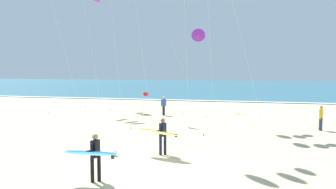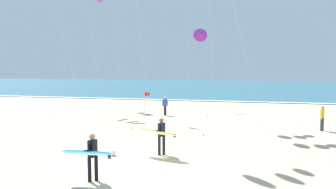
# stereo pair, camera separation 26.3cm
# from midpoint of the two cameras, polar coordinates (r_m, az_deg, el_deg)

# --- Properties ---
(ground_plane) EXTENTS (160.00, 160.00, 0.00)m
(ground_plane) POSITION_cam_midpoint_polar(r_m,az_deg,el_deg) (12.81, -2.61, -13.38)
(ground_plane) COLOR #CCB789
(ocean_water) EXTENTS (160.00, 60.00, 0.08)m
(ocean_water) POSITION_cam_midpoint_polar(r_m,az_deg,el_deg) (67.93, 9.99, 1.38)
(ocean_water) COLOR #2D6075
(ocean_water) RESTS_ON ground
(shoreline_foam) EXTENTS (160.00, 0.82, 0.01)m
(shoreline_foam) POSITION_cam_midpoint_polar(r_m,az_deg,el_deg) (38.38, 7.84, -1.10)
(shoreline_foam) COLOR white
(shoreline_foam) RESTS_ON ocean_water
(surfer_lead) EXTENTS (2.15, 1.14, 1.71)m
(surfer_lead) POSITION_cam_midpoint_polar(r_m,az_deg,el_deg) (14.69, -1.76, -6.81)
(surfer_lead) COLOR black
(surfer_lead) RESTS_ON ground
(surfer_trailing) EXTENTS (2.04, 0.97, 1.71)m
(surfer_trailing) POSITION_cam_midpoint_polar(r_m,az_deg,el_deg) (11.60, -13.72, -10.08)
(surfer_trailing) COLOR black
(surfer_trailing) RESTS_ON ground
(kite_delta_violet_high) EXTENTS (3.43, 0.79, 7.74)m
(kite_delta_violet_high) POSITION_cam_midpoint_polar(r_m,az_deg,el_deg) (31.55, 5.10, 10.36)
(kite_delta_violet_high) COLOR purple
(kite_delta_violet_high) RESTS_ON ground
(bystander_blue_top) EXTENTS (0.39, 0.36, 1.59)m
(bystander_blue_top) POSITION_cam_midpoint_polar(r_m,az_deg,el_deg) (27.02, -1.05, -1.97)
(bystander_blue_top) COLOR black
(bystander_blue_top) RESTS_ON ground
(bystander_yellow_top) EXTENTS (0.29, 0.47, 1.59)m
(bystander_yellow_top) POSITION_cam_midpoint_polar(r_m,az_deg,el_deg) (22.66, 25.01, -3.73)
(bystander_yellow_top) COLOR #2D334C
(bystander_yellow_top) RESTS_ON ground
(lifeguard_flag) EXTENTS (0.45, 0.05, 2.10)m
(lifeguard_flag) POSITION_cam_midpoint_polar(r_m,az_deg,el_deg) (25.56, -4.58, -1.35)
(lifeguard_flag) COLOR silver
(lifeguard_flag) RESTS_ON ground
(beach_ball) EXTENTS (0.28, 0.28, 0.28)m
(beach_ball) POSITION_cam_midpoint_polar(r_m,az_deg,el_deg) (15.09, -9.95, -10.08)
(beach_ball) COLOR white
(beach_ball) RESTS_ON ground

